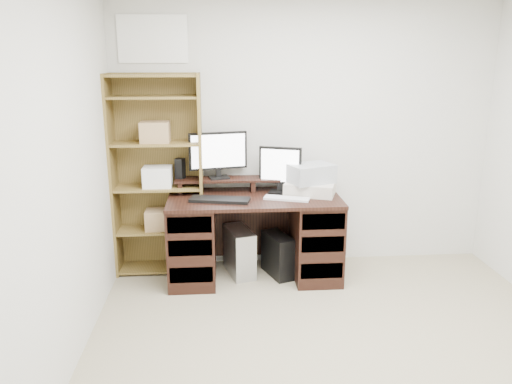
{
  "coord_description": "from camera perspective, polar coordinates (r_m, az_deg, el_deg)",
  "views": [
    {
      "loc": [
        -0.8,
        -2.54,
        1.94
      ],
      "look_at": [
        -0.5,
        1.43,
        0.85
      ],
      "focal_mm": 35.0,
      "sensor_mm": 36.0,
      "label": 1
    }
  ],
  "objects": [
    {
      "name": "room",
      "position": [
        2.75,
        12.68,
        0.43
      ],
      "size": [
        3.54,
        4.04,
        2.54
      ],
      "color": "gray",
      "rests_on": "ground"
    },
    {
      "name": "desk",
      "position": [
        4.47,
        -0.21,
        -4.98
      ],
      "size": [
        1.5,
        0.7,
        0.75
      ],
      "color": "black",
      "rests_on": "ground"
    },
    {
      "name": "riser_shelf",
      "position": [
        4.54,
        -0.4,
        1.31
      ],
      "size": [
        1.4,
        0.22,
        0.12
      ],
      "color": "black",
      "rests_on": "desk"
    },
    {
      "name": "monitor_wide",
      "position": [
        4.49,
        -4.35,
        4.52
      ],
      "size": [
        0.52,
        0.17,
        0.42
      ],
      "rotation": [
        0.0,
        0.0,
        0.21
      ],
      "color": "black",
      "rests_on": "riser_shelf"
    },
    {
      "name": "monitor_small",
      "position": [
        4.44,
        2.78,
        2.75
      ],
      "size": [
        0.37,
        0.19,
        0.42
      ],
      "rotation": [
        0.0,
        0.0,
        -0.34
      ],
      "color": "black",
      "rests_on": "desk"
    },
    {
      "name": "speaker",
      "position": [
        4.54,
        -8.67,
        2.68
      ],
      "size": [
        0.1,
        0.1,
        0.18
      ],
      "primitive_type": "cube",
      "rotation": [
        0.0,
        0.0,
        -0.4
      ],
      "color": "black",
      "rests_on": "riser_shelf"
    },
    {
      "name": "keyboard_black",
      "position": [
        4.23,
        -4.15,
        -0.88
      ],
      "size": [
        0.53,
        0.27,
        0.03
      ],
      "primitive_type": "cube",
      "rotation": [
        0.0,
        0.0,
        -0.22
      ],
      "color": "black",
      "rests_on": "desk"
    },
    {
      "name": "keyboard_white",
      "position": [
        4.28,
        3.53,
        -0.74
      ],
      "size": [
        0.41,
        0.23,
        0.02
      ],
      "primitive_type": "cube",
      "rotation": [
        0.0,
        0.0,
        -0.31
      ],
      "color": "silver",
      "rests_on": "desk"
    },
    {
      "name": "mouse",
      "position": [
        4.35,
        8.15,
        -0.53
      ],
      "size": [
        0.08,
        0.05,
        0.03
      ],
      "primitive_type": "ellipsoid",
      "rotation": [
        0.0,
        0.0,
        0.0
      ],
      "color": "white",
      "rests_on": "desk"
    },
    {
      "name": "printer",
      "position": [
        4.46,
        6.22,
        0.45
      ],
      "size": [
        0.51,
        0.45,
        0.11
      ],
      "primitive_type": "cube",
      "rotation": [
        0.0,
        0.0,
        -0.34
      ],
      "color": "#BCB3A4",
      "rests_on": "desk"
    },
    {
      "name": "basket",
      "position": [
        4.43,
        6.27,
        2.14
      ],
      "size": [
        0.45,
        0.39,
        0.16
      ],
      "primitive_type": "cube",
      "rotation": [
        0.0,
        0.0,
        0.38
      ],
      "color": "#989DA2",
      "rests_on": "printer"
    },
    {
      "name": "tower_silver",
      "position": [
        4.59,
        -1.92,
        -6.8
      ],
      "size": [
        0.29,
        0.46,
        0.43
      ],
      "primitive_type": "cube",
      "rotation": [
        0.0,
        0.0,
        0.26
      ],
      "color": "#ACAEB3",
      "rests_on": "ground"
    },
    {
      "name": "tower_black",
      "position": [
        4.57,
        2.52,
        -7.19
      ],
      "size": [
        0.29,
        0.42,
        0.38
      ],
      "rotation": [
        0.0,
        0.0,
        0.35
      ],
      "color": "black",
      "rests_on": "ground"
    },
    {
      "name": "bookshelf",
      "position": [
        4.55,
        -11.16,
        2.02
      ],
      "size": [
        0.8,
        0.3,
        1.8
      ],
      "color": "olive",
      "rests_on": "ground"
    }
  ]
}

